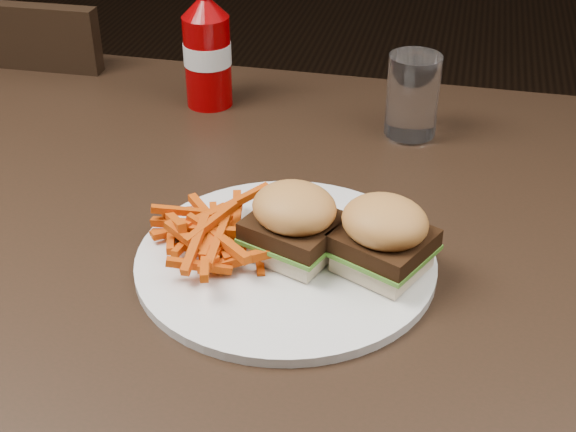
% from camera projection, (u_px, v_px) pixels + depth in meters
% --- Properties ---
extents(dining_table, '(1.20, 0.80, 0.04)m').
position_uv_depth(dining_table, '(232.00, 227.00, 0.88)').
color(dining_table, black).
rests_on(dining_table, ground).
extents(chair_far, '(0.40, 0.40, 0.04)m').
position_uv_depth(chair_far, '(68.00, 187.00, 1.54)').
color(chair_far, black).
rests_on(chair_far, ground).
extents(plate, '(0.29, 0.29, 0.01)m').
position_uv_depth(plate, '(286.00, 260.00, 0.78)').
color(plate, white).
rests_on(plate, dining_table).
extents(sandwich_half_a, '(0.09, 0.09, 0.02)m').
position_uv_depth(sandwich_half_a, '(294.00, 245.00, 0.77)').
color(sandwich_half_a, '#F7EDB9').
rests_on(sandwich_half_a, plate).
extents(sandwich_half_b, '(0.10, 0.09, 0.02)m').
position_uv_depth(sandwich_half_b, '(382.00, 260.00, 0.75)').
color(sandwich_half_b, beige).
rests_on(sandwich_half_b, plate).
extents(fries_pile, '(0.13, 0.13, 0.04)m').
position_uv_depth(fries_pile, '(215.00, 232.00, 0.77)').
color(fries_pile, red).
rests_on(fries_pile, plate).
extents(ketchup_bottle, '(0.08, 0.08, 0.12)m').
position_uv_depth(ketchup_bottle, '(208.00, 62.00, 1.07)').
color(ketchup_bottle, '#870103').
rests_on(ketchup_bottle, dining_table).
extents(tumbler, '(0.08, 0.08, 0.10)m').
position_uv_depth(tumbler, '(413.00, 95.00, 0.99)').
color(tumbler, white).
rests_on(tumbler, dining_table).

